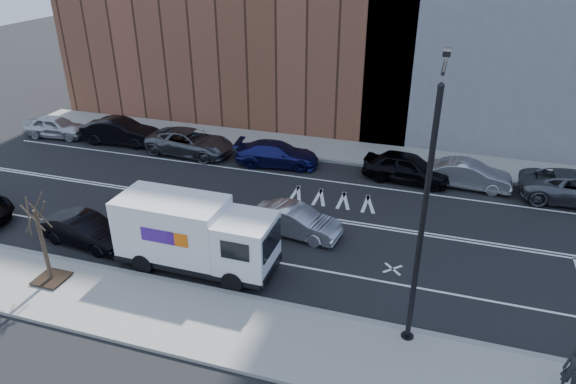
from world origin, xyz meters
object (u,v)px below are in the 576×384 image
Objects in this scene: driving_sedan at (295,221)px; pedestrian at (574,370)px; far_parked_b at (120,132)px; far_parked_a at (56,127)px; fedex_van at (195,234)px.

pedestrian is at bearing -114.02° from driving_sedan.
far_parked_b is 2.97× the size of pedestrian.
driving_sedan is at bearing -116.31° from far_parked_a.
far_parked_a is 20.89m from driving_sedan.
far_parked_a is at bearing 76.67° from driving_sedan.
far_parked_b is at bearing 135.28° from fedex_van.
fedex_van is 14.09m from pedestrian.
far_parked_b is 28.90m from pedestrian.
fedex_van reaches higher than pedestrian.
pedestrian is (10.62, -6.53, 0.30)m from driving_sedan.
fedex_van is at bearing -129.92° from far_parked_a.
fedex_van is 1.53× the size of far_parked_a.
driving_sedan is (19.52, -7.45, -0.05)m from far_parked_a.
far_parked_a is 1.03× the size of driving_sedan.
driving_sedan is (3.18, 3.78, -0.90)m from fedex_van.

